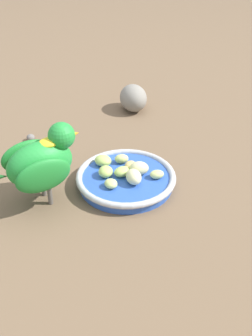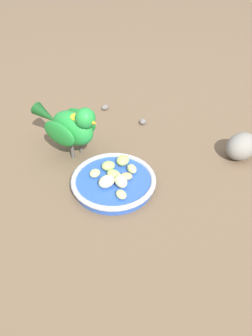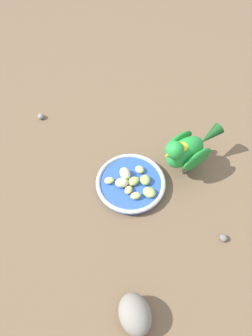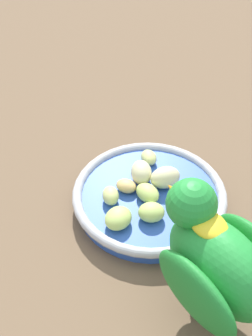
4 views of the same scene
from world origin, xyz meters
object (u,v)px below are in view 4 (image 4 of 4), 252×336
Objects in this scene: apple_piece_6 at (181,205)px; parrot at (223,265)px; apple_piece_8 at (110,195)px; apple_piece_1 at (148,193)px; apple_piece_7 at (149,157)px; feeding_bowl at (149,197)px; apple_piece_4 at (139,171)px; apple_piece_2 at (126,187)px; apple_piece_5 at (118,218)px; apple_piece_0 at (151,212)px; apple_piece_3 at (165,177)px.

apple_piece_6 is 0.14m from parrot.
apple_piece_8 reaches higher than apple_piece_6.
apple_piece_7 is at bearing 132.86° from apple_piece_1.
apple_piece_6 is (0.04, 0.01, 0.01)m from feeding_bowl.
apple_piece_7 is (-0.01, 0.03, -0.01)m from apple_piece_4.
apple_piece_7 reaches higher than apple_piece_2.
parrot is at bearing -0.30° from apple_piece_5.
apple_piece_0 is 0.04m from apple_piece_5.
apple_piece_4 is at bearing -67.90° from apple_piece_7.
apple_piece_1 is 1.27× the size of apple_piece_2.
apple_piece_2 is 0.68× the size of apple_piece_3.
feeding_bowl is at bearing 59.26° from apple_piece_8.
apple_piece_7 is at bearing 112.10° from apple_piece_4.
apple_piece_6 is 0.09m from apple_piece_7.
parrot reaches higher than apple_piece_8.
feeding_bowl is at bearing -169.20° from apple_piece_6.
apple_piece_0 is 0.06m from apple_piece_8.
feeding_bowl is at bearing 97.78° from apple_piece_5.
feeding_bowl is 0.18m from parrot.
apple_piece_1 is 0.04m from apple_piece_4.
apple_piece_3 and apple_piece_4 have the same top height.
apple_piece_8 is at bearing -143.49° from apple_piece_6.
apple_piece_6 is at bearing -1.27° from apple_piece_4.
apple_piece_5 is (0.04, -0.07, -0.00)m from apple_piece_4.
apple_piece_1 is 0.90× the size of apple_piece_4.
apple_piece_0 is 0.07m from apple_piece_4.
apple_piece_4 is at bearing 117.87° from apple_piece_5.
parrot is (0.15, -0.09, 0.05)m from apple_piece_3.
apple_piece_7 is (-0.09, 0.03, 0.00)m from apple_piece_6.
apple_piece_0 is at bearing -44.11° from apple_piece_7.
apple_piece_2 is 0.06m from apple_piece_7.
parrot is (0.18, -0.04, 0.06)m from apple_piece_2.
apple_piece_1 reaches higher than apple_piece_7.
apple_piece_1 is 0.16× the size of parrot.
apple_piece_6 is at bearing -24.89° from parrot.
apple_piece_2 is 0.71× the size of apple_piece_4.
apple_piece_7 is at bearing 135.89° from apple_piece_0.
apple_piece_8 is at bearing -78.89° from apple_piece_7.
apple_piece_0 is (0.03, -0.03, 0.02)m from feeding_bowl.
apple_piece_7 is at bearing 116.14° from apple_piece_5.
apple_piece_5 is at bearing -53.04° from apple_piece_2.
apple_piece_7 is (-0.07, 0.07, -0.00)m from apple_piece_0.
apple_piece_0 and apple_piece_5 have the same top height.
apple_piece_3 reaches higher than apple_piece_5.
apple_piece_6 is (0.04, 0.07, -0.00)m from apple_piece_5.
apple_piece_8 is (-0.07, -0.05, 0.00)m from apple_piece_6.
apple_piece_7 is at bearing 158.68° from apple_piece_6.
apple_piece_7 is (-0.05, 0.05, -0.00)m from apple_piece_1.
feeding_bowl is 0.02m from apple_piece_1.
apple_piece_3 is 0.18× the size of parrot.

